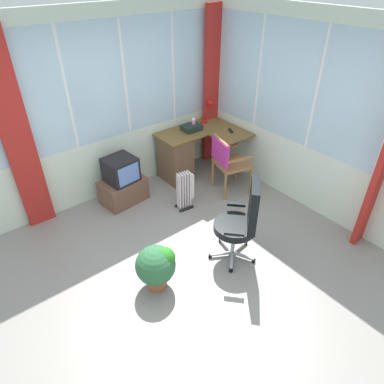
# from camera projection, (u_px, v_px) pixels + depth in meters

# --- Properties ---
(ground) EXTENTS (5.13, 4.90, 0.06)m
(ground) POSITION_uv_depth(u_px,v_px,m) (189.00, 262.00, 4.25)
(ground) COLOR gray
(north_window_panel) EXTENTS (4.13, 0.07, 2.65)m
(north_window_panel) POSITION_uv_depth(u_px,v_px,m) (100.00, 111.00, 4.76)
(north_window_panel) COLOR silver
(north_window_panel) RESTS_ON ground
(east_window_panel) EXTENTS (0.07, 3.90, 2.65)m
(east_window_panel) POSITION_uv_depth(u_px,v_px,m) (313.00, 118.00, 4.56)
(east_window_panel) COLOR silver
(east_window_panel) RESTS_ON ground
(curtain_north_left) EXTENTS (0.35, 0.07, 2.55)m
(curtain_north_left) POSITION_uv_depth(u_px,v_px,m) (17.00, 138.00, 4.15)
(curtain_north_left) COLOR #B52621
(curtain_north_left) RESTS_ON ground
(curtain_corner) EXTENTS (0.35, 0.07, 2.55)m
(curtain_corner) POSITION_uv_depth(u_px,v_px,m) (213.00, 89.00, 5.71)
(curtain_corner) COLOR #B52621
(curtain_corner) RESTS_ON ground
(desk) EXTENTS (1.27, 1.03, 0.78)m
(desk) POSITION_uv_depth(u_px,v_px,m) (179.00, 155.00, 5.59)
(desk) COLOR brown
(desk) RESTS_ON ground
(desk_lamp) EXTENTS (0.22, 0.19, 0.39)m
(desk_lamp) POSITION_uv_depth(u_px,v_px,m) (209.00, 108.00, 5.67)
(desk_lamp) COLOR red
(desk_lamp) RESTS_ON desk
(tv_remote) EXTENTS (0.11, 0.15, 0.02)m
(tv_remote) POSITION_uv_depth(u_px,v_px,m) (231.00, 131.00, 5.50)
(tv_remote) COLOR black
(tv_remote) RESTS_ON desk
(spray_bottle) EXTENTS (0.06, 0.06, 0.22)m
(spray_bottle) POSITION_uv_depth(u_px,v_px,m) (194.00, 123.00, 5.53)
(spray_bottle) COLOR pink
(spray_bottle) RESTS_ON desk
(paper_tray) EXTENTS (0.31, 0.24, 0.09)m
(paper_tray) POSITION_uv_depth(u_px,v_px,m) (192.00, 128.00, 5.52)
(paper_tray) COLOR #1E2A25
(paper_tray) RESTS_ON desk
(wooden_armchair) EXTENTS (0.60, 0.59, 0.92)m
(wooden_armchair) POSITION_uv_depth(u_px,v_px,m) (226.00, 158.00, 5.16)
(wooden_armchair) COLOR #9B683D
(wooden_armchair) RESTS_ON ground
(office_chair) EXTENTS (0.60, 0.61, 1.08)m
(office_chair) POSITION_uv_depth(u_px,v_px,m) (243.00, 218.00, 3.96)
(office_chair) COLOR #B7B7BF
(office_chair) RESTS_ON ground
(tv_on_stand) EXTENTS (0.69, 0.51, 0.73)m
(tv_on_stand) POSITION_uv_depth(u_px,v_px,m) (122.00, 183.00, 5.10)
(tv_on_stand) COLOR brown
(tv_on_stand) RESTS_ON ground
(space_heater) EXTENTS (0.28, 0.20, 0.59)m
(space_heater) POSITION_uv_depth(u_px,v_px,m) (186.00, 190.00, 4.97)
(space_heater) COLOR silver
(space_heater) RESTS_ON ground
(potted_plant) EXTENTS (0.45, 0.45, 0.54)m
(potted_plant) POSITION_uv_depth(u_px,v_px,m) (157.00, 265.00, 3.74)
(potted_plant) COLOR #A5573A
(potted_plant) RESTS_ON ground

